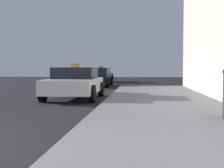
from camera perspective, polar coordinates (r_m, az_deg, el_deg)
sidewalk at (r=4.42m, az=15.36°, el=-12.65°), size 4.00×32.00×0.15m
car_white at (r=13.04m, az=-6.63°, el=0.20°), size 2.05×4.06×1.43m
car_black at (r=21.98m, az=-2.76°, el=1.29°), size 1.99×4.17×1.27m
car_green at (r=28.40m, az=-1.97°, el=1.65°), size 1.95×4.50×1.43m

